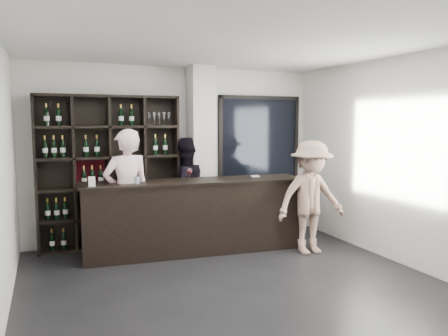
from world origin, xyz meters
name	(u,v)px	position (x,y,z in m)	size (l,w,h in m)	color
floor	(244,294)	(0.00, 0.00, -0.01)	(5.00, 5.50, 0.01)	black
wine_shelf	(110,172)	(-1.15, 2.57, 1.20)	(2.20, 0.35, 2.40)	black
structural_column	(201,154)	(0.35, 2.47, 1.45)	(0.40, 0.40, 2.90)	silver
glass_panel	(259,154)	(1.55, 2.69, 1.40)	(1.60, 0.08, 2.10)	black
tasting_counter	(195,216)	(-0.01, 1.75, 0.56)	(3.37, 0.70, 1.11)	black
taster_pink	(127,194)	(-1.01, 1.85, 0.94)	(0.69, 0.45, 1.89)	#FFCCD6
taster_black	(184,190)	(0.02, 2.40, 0.86)	(0.84, 0.65, 1.73)	black
customer	(311,197)	(1.60, 1.05, 0.86)	(1.11, 0.64, 1.71)	#987666
wine_glass	(189,173)	(-0.08, 1.78, 1.22)	(0.09, 0.09, 0.21)	white
spit_cup	(137,180)	(-0.90, 1.68, 1.16)	(0.08, 0.08, 0.11)	silver
napkin_stack	(255,176)	(1.01, 1.76, 1.12)	(0.11, 0.11, 0.02)	white
card_stand	(92,182)	(-1.51, 1.69, 1.18)	(0.09, 0.04, 0.13)	white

